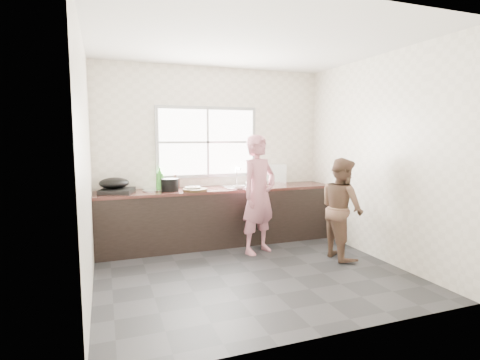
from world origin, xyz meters
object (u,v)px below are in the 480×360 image
object	(u,v)px
pot_lid_right	(151,189)
wok	(114,183)
cutting_board	(195,190)
bowl_mince	(193,189)
bowl_held	(239,187)
glass_jar	(164,187)
woman	(259,198)
bottle_brown_tall	(175,182)
plate_food	(167,190)
black_pot	(170,185)
pot_lid_left	(151,191)
bottle_green	(160,178)
bowl_crabs	(254,185)
dish_rack	(272,174)
bottle_brown_short	(174,183)
person_side	(342,208)
burner	(117,191)

from	to	relation	value
pot_lid_right	wok	bearing A→B (deg)	-162.01
cutting_board	bowl_mince	world-z (taller)	bowl_mince
bowl_held	glass_jar	world-z (taller)	glass_jar
woman	bottle_brown_tall	bearing A→B (deg)	116.66
woman	plate_food	world-z (taller)	woman
cutting_board	black_pot	xyz separation A→B (m)	(-0.34, 0.11, 0.07)
pot_lid_right	pot_lid_left	bearing A→B (deg)	-98.57
bottle_green	pot_lid_right	xyz separation A→B (m)	(-0.12, 0.09, -0.16)
bowl_crabs	glass_jar	xyz separation A→B (m)	(-1.37, 0.08, 0.02)
bowl_crabs	wok	bearing A→B (deg)	176.19
woman	bottle_green	world-z (taller)	woman
bowl_crabs	bowl_mince	bearing A→B (deg)	-177.82
bottle_green	woman	bearing A→B (deg)	-30.32
bowl_held	plate_food	bearing A→B (deg)	170.52
bowl_mince	dish_rack	size ratio (longest dim) A/B	0.52
bottle_brown_short	bowl_crabs	bearing A→B (deg)	-14.96
woman	bottle_brown_tall	size ratio (longest dim) A/B	8.07
dish_rack	black_pot	bearing A→B (deg)	-149.87
person_side	cutting_board	distance (m)	2.06
bowl_mince	pot_lid_left	bearing A→B (deg)	164.22
bottle_green	pot_lid_left	xyz separation A→B (m)	(-0.14, -0.09, -0.16)
cutting_board	wok	xyz separation A→B (m)	(-1.09, 0.22, 0.12)
person_side	bottle_green	distance (m)	2.61
cutting_board	glass_jar	bearing A→B (deg)	159.77
cutting_board	plate_food	bearing A→B (deg)	158.56
bottle_brown_short	cutting_board	bearing A→B (deg)	-59.08
bowl_mince	dish_rack	xyz separation A→B (m)	(1.42, 0.36, 0.14)
pot_lid_left	bowl_crabs	bearing A→B (deg)	-4.63
bowl_mince	woman	bearing A→B (deg)	-30.29
bottle_green	glass_jar	world-z (taller)	bottle_green
pot_lid_left	bowl_held	bearing A→B (deg)	-10.43
woman	bowl_mince	distance (m)	0.96
black_pot	person_side	bearing A→B (deg)	-28.48
burner	dish_rack	distance (m)	2.48
bowl_crabs	bottle_brown_short	xyz separation A→B (m)	(-1.19, 0.32, 0.04)
bowl_held	burner	world-z (taller)	bowl_held
plate_food	cutting_board	bearing A→B (deg)	-21.44
bowl_crabs	bottle_brown_short	world-z (taller)	bottle_brown_short
dish_rack	pot_lid_right	xyz separation A→B (m)	(-1.97, -0.01, -0.16)
plate_food	bottle_brown_short	xyz separation A→B (m)	(0.14, 0.25, 0.07)
woman	bottle_brown_short	world-z (taller)	woman
bowl_crabs	dish_rack	distance (m)	0.57
bowl_crabs	bowl_held	size ratio (longest dim) A/B	1.02
wok	dish_rack	world-z (taller)	dish_rack
plate_food	dish_rack	world-z (taller)	dish_rack
plate_food	burner	world-z (taller)	burner
bowl_held	person_side	bearing A→B (deg)	-42.46
bottle_brown_tall	plate_food	bearing A→B (deg)	-122.94
black_pot	bowl_mince	bearing A→B (deg)	-11.60
bowl_mince	bowl_crabs	bearing A→B (deg)	2.18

